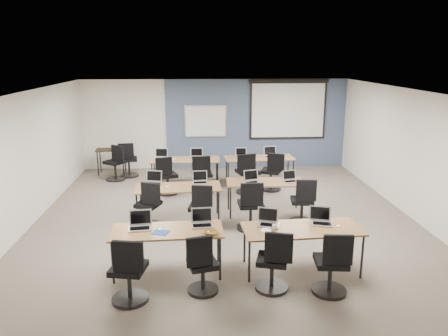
{
  "coord_description": "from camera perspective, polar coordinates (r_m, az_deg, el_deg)",
  "views": [
    {
      "loc": [
        -0.59,
        -8.68,
        3.41
      ],
      "look_at": [
        -0.0,
        0.4,
        1.04
      ],
      "focal_mm": 35.0,
      "sensor_mm": 36.0,
      "label": 1
    }
  ],
  "objects": [
    {
      "name": "floor",
      "position": [
        9.34,
        0.17,
        -6.78
      ],
      "size": [
        8.0,
        9.0,
        0.02
      ],
      "primitive_type": "cube",
      "color": "#6B6354",
      "rests_on": "ground"
    },
    {
      "name": "ceiling",
      "position": [
        8.73,
        0.18,
        9.96
      ],
      "size": [
        8.0,
        9.0,
        0.02
      ],
      "primitive_type": "cube",
      "color": "white",
      "rests_on": "ground"
    },
    {
      "name": "wall_back",
      "position": [
        13.35,
        -1.13,
        5.74
      ],
      "size": [
        8.0,
        0.04,
        2.7
      ],
      "primitive_type": "cube",
      "color": "beige",
      "rests_on": "ground"
    },
    {
      "name": "wall_front",
      "position": [
        4.7,
        3.95,
        -11.43
      ],
      "size": [
        8.0,
        0.04,
        2.7
      ],
      "primitive_type": "cube",
      "color": "beige",
      "rests_on": "ground"
    },
    {
      "name": "wall_left",
      "position": [
        9.55,
        -24.52,
        0.83
      ],
      "size": [
        0.04,
        9.0,
        2.7
      ],
      "primitive_type": "cube",
      "color": "beige",
      "rests_on": "ground"
    },
    {
      "name": "wall_right",
      "position": [
        10.03,
        23.63,
        1.53
      ],
      "size": [
        0.04,
        9.0,
        2.7
      ],
      "primitive_type": "cube",
      "color": "beige",
      "rests_on": "ground"
    },
    {
      "name": "blue_accent_panel",
      "position": [
        13.44,
        4.24,
        5.76
      ],
      "size": [
        5.5,
        0.04,
        2.7
      ],
      "primitive_type": "cube",
      "color": "#3D5977",
      "rests_on": "wall_back"
    },
    {
      "name": "whiteboard",
      "position": [
        13.25,
        -2.42,
        6.1
      ],
      "size": [
        1.28,
        0.03,
        0.98
      ],
      "color": "#B0B3B6",
      "rests_on": "wall_back"
    },
    {
      "name": "projector_screen",
      "position": [
        13.47,
        8.36,
        7.97
      ],
      "size": [
        2.4,
        0.1,
        1.82
      ],
      "color": "black",
      "rests_on": "wall_back"
    },
    {
      "name": "training_table_front_left",
      "position": [
        7.02,
        -7.42,
        -8.38
      ],
      "size": [
        1.76,
        0.73,
        0.73
      ],
      "rotation": [
        0.0,
        0.0,
        0.03
      ],
      "color": "#A5702B",
      "rests_on": "floor"
    },
    {
      "name": "training_table_front_right",
      "position": [
        7.14,
        10.15,
        -8.04
      ],
      "size": [
        1.88,
        0.79,
        0.73
      ],
      "rotation": [
        0.0,
        0.0,
        0.06
      ],
      "color": "brown",
      "rests_on": "floor"
    },
    {
      "name": "training_table_mid_left",
      "position": [
        9.19,
        -6.0,
        -2.72
      ],
      "size": [
        1.78,
        0.74,
        0.73
      ],
      "rotation": [
        0.0,
        0.0,
        0.06
      ],
      "color": "#9F6437",
      "rests_on": "floor"
    },
    {
      "name": "training_table_mid_right",
      "position": [
        9.55,
        5.39,
        -2.05
      ],
      "size": [
        1.68,
        0.7,
        0.73
      ],
      "rotation": [
        0.0,
        0.0,
        -0.04
      ],
      "color": "olive",
      "rests_on": "floor"
    },
    {
      "name": "training_table_back_left",
      "position": [
        11.57,
        -5.11,
        0.94
      ],
      "size": [
        1.82,
        0.76,
        0.73
      ],
      "rotation": [
        0.0,
        0.0,
        -0.03
      ],
      "color": "#996C3E",
      "rests_on": "floor"
    },
    {
      "name": "training_table_back_right",
      "position": [
        11.75,
        4.63,
        1.17
      ],
      "size": [
        1.84,
        0.77,
        0.73
      ],
      "rotation": [
        0.0,
        0.0,
        0.06
      ],
      "color": "brown",
      "rests_on": "floor"
    },
    {
      "name": "laptop_0",
      "position": [
        7.12,
        -10.91,
        -7.18
      ],
      "size": [
        0.36,
        0.3,
        0.27
      ],
      "rotation": [
        0.0,
        0.0,
        0.11
      ],
      "color": "#AEAEBC",
      "rests_on": "training_table_front_left"
    },
    {
      "name": "mouse_0",
      "position": [
        7.0,
        -8.36,
        -7.94
      ],
      "size": [
        0.07,
        0.1,
        0.03
      ],
      "primitive_type": "ellipsoid",
      "rotation": [
        0.0,
        0.0,
        0.19
      ],
      "color": "white",
      "rests_on": "training_table_front_left"
    },
    {
      "name": "task_chair_0",
      "position": [
        6.41,
        -12.3,
        -13.6
      ],
      "size": [
        0.52,
        0.52,
        1.0
      ],
      "rotation": [
        0.0,
        0.0,
        -0.19
      ],
      "color": "black",
      "rests_on": "floor"
    },
    {
      "name": "laptop_1",
      "position": [
        7.12,
        -2.9,
        -6.95
      ],
      "size": [
        0.35,
        0.29,
        0.26
      ],
      "rotation": [
        0.0,
        0.0,
        0.08
      ],
      "color": "silver",
      "rests_on": "training_table_front_left"
    },
    {
      "name": "mouse_1",
      "position": [
        6.87,
        -2.09,
        -8.25
      ],
      "size": [
        0.07,
        0.1,
        0.03
      ],
      "primitive_type": "ellipsoid",
      "rotation": [
        0.0,
        0.0,
        -0.16
      ],
      "color": "white",
      "rests_on": "training_table_front_left"
    },
    {
      "name": "task_chair_1",
      "position": [
        6.51,
        -2.9,
        -13.05
      ],
      "size": [
        0.46,
        0.46,
        0.95
      ],
      "rotation": [
        0.0,
        0.0,
        0.24
      ],
      "color": "black",
      "rests_on": "floor"
    },
    {
      "name": "laptop_2",
      "position": [
        7.17,
        5.85,
        -6.88
      ],
      "size": [
        0.34,
        0.29,
        0.26
      ],
      "rotation": [
        0.0,
        0.0,
        -0.33
      ],
      "color": "#A6A6AB",
      "rests_on": "training_table_front_right"
    },
    {
      "name": "mouse_2",
      "position": [
        7.1,
        6.96,
        -7.57
      ],
      "size": [
        0.07,
        0.11,
        0.04
      ],
      "primitive_type": "ellipsoid",
      "rotation": [
        0.0,
        0.0,
        0.1
      ],
      "color": "white",
      "rests_on": "training_table_front_right"
    },
    {
      "name": "task_chair_2",
      "position": [
        6.6,
        6.5,
        -12.59
      ],
      "size": [
        0.5,
        0.5,
        0.98
      ],
      "rotation": [
        0.0,
        0.0,
        -0.26
      ],
      "color": "black",
      "rests_on": "floor"
    },
    {
      "name": "laptop_3",
      "position": [
        7.35,
        12.57,
        -6.58
      ],
      "size": [
        0.35,
        0.29,
        0.26
      ],
      "rotation": [
        0.0,
        0.0,
        -0.28
      ],
      "color": "silver",
      "rests_on": "training_table_front_right"
    },
    {
      "name": "mouse_3",
      "position": [
        7.29,
        14.69,
        -7.37
      ],
      "size": [
        0.07,
        0.1,
        0.03
      ],
      "primitive_type": "ellipsoid",
      "rotation": [
        0.0,
        0.0,
        -0.21
      ],
      "color": "white",
      "rests_on": "training_table_front_right"
    },
    {
      "name": "task_chair_3",
      "position": [
        6.66,
        13.93,
        -12.63
      ],
      "size": [
        0.51,
        0.51,
        1.0
      ],
      "rotation": [
        0.0,
        0.0,
        -0.09
      ],
      "color": "black",
      "rests_on": "floor"
    },
    {
      "name": "laptop_4",
      "position": [
        9.45,
        -9.16,
        -1.63
      ],
      "size": [
        0.35,
        0.3,
        0.26
      ],
      "rotation": [
        0.0,
        0.0,
        -0.24
      ],
      "color": "#B2B2B4",
      "rests_on": "training_table_mid_left"
    },
    {
      "name": "mouse_4",
      "position": [
        9.16,
        -7.42,
        -2.43
      ],
      "size": [
        0.1,
        0.12,
        0.04
      ],
      "primitive_type": "ellipsoid",
      "rotation": [
        0.0,
        0.0,
        0.33
      ],
      "color": "white",
      "rests_on": "training_table_mid_left"
    },
    {
      "name": "task_chair_4",
      "position": [
        8.95,
        -9.74,
        -5.24
      ],
      "size": [
        0.52,
        0.49,
        0.98
      ],
      "rotation": [
        0.0,
        0.0,
        -0.41
      ],
      "color": "black",
      "rests_on": "floor"
    },
    {
      "name": "laptop_5",
      "position": [
        9.41,
        -3.17,
        -1.55
      ],
      "size": [
        0.32,
        0.27,
        0.24
      ],
      "rotation": [
        0.0,
        0.0,
        0.09
      ],
      "color": "#AFAFB2",
      "rests_on": "training_table_mid_left"
    },
    {
      "name": "mouse_5",
      "position": [
        9.12,
        -1.99,
        -2.4
      ],
      "size": [
        0.08,
        0.1,
        0.03
      ],
      "primitive_type": "ellipsoid",
      "rotation": [
        0.0,
        0.0,
        0.28
      ],
      "color": "white",
      "rests_on": "training_table_mid_left"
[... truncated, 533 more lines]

